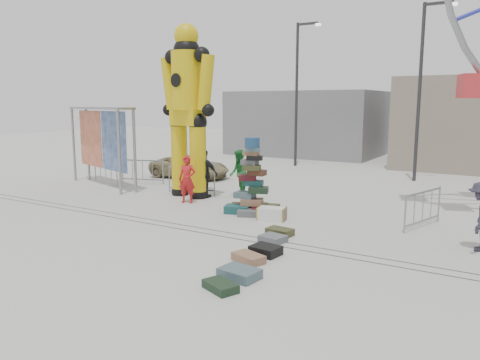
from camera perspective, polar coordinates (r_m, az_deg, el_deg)
The scene contains 24 objects.
ground at distance 12.62m, azimuth -5.16°, elevation -7.27°, with size 90.00×90.00×0.00m, color #9E9E99.
track_line_near at distance 13.08m, azimuth -3.59°, elevation -6.62°, with size 40.00×0.04×0.01m, color #47443F.
track_line_far at distance 13.40m, azimuth -2.62°, elevation -6.23°, with size 40.00×0.04×0.01m, color #47443F.
building_left at distance 34.38m, azimuth 8.62°, elevation 6.91°, with size 10.00×8.00×4.40m, color gray.
lamp_post_right at distance 23.10m, azimuth 21.31°, elevation 10.91°, with size 1.41×0.25×8.00m.
lamp_post_left at distance 27.11m, azimuth 7.10°, elevation 11.14°, with size 1.41×0.25×8.00m.
suitcase_tower at distance 15.47m, azimuth 1.48°, elevation -1.46°, with size 1.85×1.61×2.50m.
crash_test_dummy at distance 18.03m, azimuth -6.41°, elevation 9.10°, with size 2.68×1.18×6.72m.
banner_scaffold at distance 21.12m, azimuth -16.58°, elevation 6.20°, with size 4.76×2.18×3.43m.
steamer_trunk at distance 14.60m, azimuth 3.88°, elevation -4.14°, with size 0.86×0.50×0.40m, color silver.
row_case_0 at distance 13.01m, azimuth 4.87°, elevation -6.31°, with size 0.71×0.45×0.19m, color #3F4120.
row_case_1 at distance 12.39m, azimuth 4.02°, elevation -7.14°, with size 0.63×0.54×0.18m, color slate.
row_case_2 at distance 11.35m, azimuth 3.15°, elevation -8.56°, with size 0.68×0.55×0.23m, color black.
row_case_3 at distance 10.86m, azimuth 1.05°, elevation -9.48°, with size 0.76×0.44×0.19m, color #956A4C.
row_case_4 at distance 9.90m, azimuth -0.06°, elevation -11.31°, with size 0.81×0.58×0.21m, color #4C656C.
row_case_5 at distance 9.33m, azimuth -2.40°, elevation -12.80°, with size 0.72×0.43×0.17m, color #1B301E.
barricade_dummy_a at distance 21.80m, azimuth -16.06°, elevation 0.94°, with size 2.00×0.10×1.10m, color gray, non-canonical shape.
barricade_dummy_b at distance 21.60m, azimuth -11.80°, elevation 1.03°, with size 2.00×0.10×1.10m, color gray, non-canonical shape.
barricade_dummy_c at distance 18.86m, azimuth -5.94°, elevation -0.01°, with size 2.00×0.10×1.10m, color gray, non-canonical shape.
barricade_wheel_front at distance 14.68m, azimuth 21.39°, elevation -3.30°, with size 2.00×0.10×1.10m, color gray, non-canonical shape.
pedestrian_red at distance 17.07m, azimuth -6.47°, elevation 0.07°, with size 0.63×0.41×1.73m, color red.
pedestrian_green at distance 18.04m, azimuth -0.12°, elevation 0.81°, with size 0.89×0.70×1.84m, color #1B6F2B.
pedestrian_black at distance 17.92m, azimuth -4.32°, elevation 0.75°, with size 1.09×0.45×1.86m, color black.
parked_suv at distance 22.91m, azimuth -6.16°, elevation 1.64°, with size 1.82×3.94×1.10m, color #94885F.
Camera 1 is at (7.19, -9.72, 3.60)m, focal length 35.00 mm.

